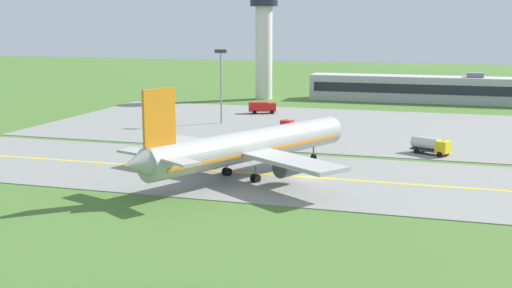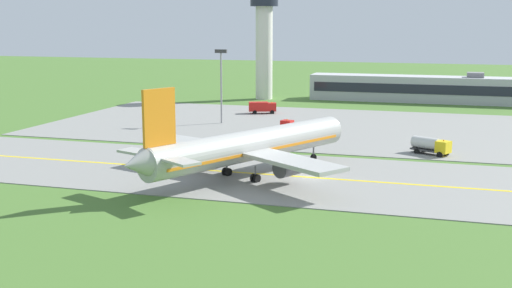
{
  "view_description": "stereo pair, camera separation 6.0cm",
  "coord_description": "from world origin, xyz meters",
  "px_view_note": "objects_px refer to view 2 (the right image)",
  "views": [
    {
      "loc": [
        17.32,
        -81.12,
        20.01
      ],
      "look_at": [
        -7.46,
        0.59,
        4.0
      ],
      "focal_mm": 45.81,
      "sensor_mm": 36.0,
      "label": 1
    },
    {
      "loc": [
        17.37,
        -81.1,
        20.01
      ],
      "look_at": [
        -7.46,
        0.59,
        4.0
      ],
      "focal_mm": 45.81,
      "sensor_mm": 36.0,
      "label": 2
    }
  ],
  "objects_px": {
    "control_tower": "(264,32)",
    "apron_light_mast": "(221,77)",
    "airplane_lead": "(249,146)",
    "service_truck_catering": "(431,145)",
    "service_truck_pushback": "(284,128)",
    "service_truck_baggage": "(262,107)"
  },
  "relations": [
    {
      "from": "control_tower",
      "to": "service_truck_baggage",
      "type": "bearing_deg",
      "value": -74.59
    },
    {
      "from": "service_truck_catering",
      "to": "airplane_lead",
      "type": "bearing_deg",
      "value": -135.17
    },
    {
      "from": "service_truck_catering",
      "to": "apron_light_mast",
      "type": "height_order",
      "value": "apron_light_mast"
    },
    {
      "from": "service_truck_catering",
      "to": "control_tower",
      "type": "height_order",
      "value": "control_tower"
    },
    {
      "from": "service_truck_pushback",
      "to": "control_tower",
      "type": "relative_size",
      "value": 0.23
    },
    {
      "from": "service_truck_pushback",
      "to": "service_truck_catering",
      "type": "bearing_deg",
      "value": -23.73
    },
    {
      "from": "service_truck_pushback",
      "to": "control_tower",
      "type": "height_order",
      "value": "control_tower"
    },
    {
      "from": "service_truck_baggage",
      "to": "service_truck_pushback",
      "type": "bearing_deg",
      "value": -65.25
    },
    {
      "from": "airplane_lead",
      "to": "control_tower",
      "type": "distance_m",
      "value": 89.31
    },
    {
      "from": "service_truck_catering",
      "to": "apron_light_mast",
      "type": "xyz_separation_m",
      "value": [
        -41.21,
        20.1,
        7.79
      ]
    },
    {
      "from": "service_truck_pushback",
      "to": "control_tower",
      "type": "xyz_separation_m",
      "value": [
        -18.83,
        51.83,
        16.13
      ]
    },
    {
      "from": "service_truck_pushback",
      "to": "apron_light_mast",
      "type": "relative_size",
      "value": 0.46
    },
    {
      "from": "airplane_lead",
      "to": "apron_light_mast",
      "type": "bearing_deg",
      "value": 114.33
    },
    {
      "from": "service_truck_baggage",
      "to": "control_tower",
      "type": "height_order",
      "value": "control_tower"
    },
    {
      "from": "service_truck_baggage",
      "to": "apron_light_mast",
      "type": "relative_size",
      "value": 0.43
    },
    {
      "from": "airplane_lead",
      "to": "service_truck_catering",
      "type": "relative_size",
      "value": 5.9
    },
    {
      "from": "service_truck_pushback",
      "to": "control_tower",
      "type": "distance_m",
      "value": 57.46
    },
    {
      "from": "control_tower",
      "to": "service_truck_catering",
      "type": "bearing_deg",
      "value": -54.63
    },
    {
      "from": "control_tower",
      "to": "apron_light_mast",
      "type": "height_order",
      "value": "control_tower"
    },
    {
      "from": "airplane_lead",
      "to": "service_truck_catering",
      "type": "height_order",
      "value": "airplane_lead"
    },
    {
      "from": "control_tower",
      "to": "apron_light_mast",
      "type": "relative_size",
      "value": 1.97
    },
    {
      "from": "airplane_lead",
      "to": "service_truck_baggage",
      "type": "bearing_deg",
      "value": 104.73
    }
  ]
}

